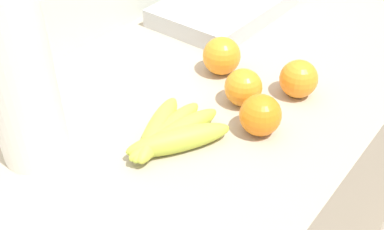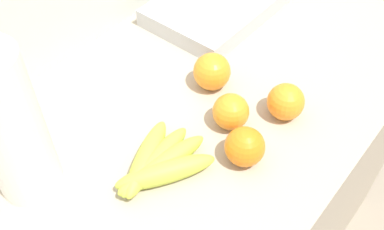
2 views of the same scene
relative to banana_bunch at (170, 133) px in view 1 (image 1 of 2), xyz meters
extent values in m
cube|color=silver|center=(0.08, 0.42, -0.31)|extent=(2.04, 0.06, 1.30)
ellipsoid|color=#B2C43F|center=(0.00, -0.02, 0.00)|extent=(0.18, 0.14, 0.04)
ellipsoid|color=#B7CB3F|center=(0.00, -0.01, 0.00)|extent=(0.20, 0.07, 0.04)
ellipsoid|color=#AAC63F|center=(0.00, 0.01, 0.00)|extent=(0.19, 0.06, 0.04)
ellipsoid|color=#B6BE3F|center=(0.00, 0.03, 0.00)|extent=(0.19, 0.11, 0.04)
sphere|color=orange|center=(0.25, 0.06, 0.02)|extent=(0.08, 0.08, 0.08)
sphere|color=orange|center=(0.27, -0.11, 0.02)|extent=(0.08, 0.08, 0.08)
sphere|color=orange|center=(0.18, -0.03, 0.02)|extent=(0.07, 0.07, 0.07)
sphere|color=orange|center=(0.12, -0.11, 0.02)|extent=(0.08, 0.08, 0.08)
cylinder|color=white|center=(-0.16, 0.16, 0.13)|extent=(0.11, 0.11, 0.30)
cylinder|color=gray|center=(-0.16, 0.16, 0.14)|extent=(0.02, 0.02, 0.33)
cube|color=#B7BABF|center=(0.49, 0.22, 0.00)|extent=(0.37, 0.24, 0.05)
camera|label=1|loc=(-0.47, -0.42, 0.52)|focal=43.41mm
camera|label=2|loc=(-0.34, -0.36, 0.68)|focal=42.25mm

